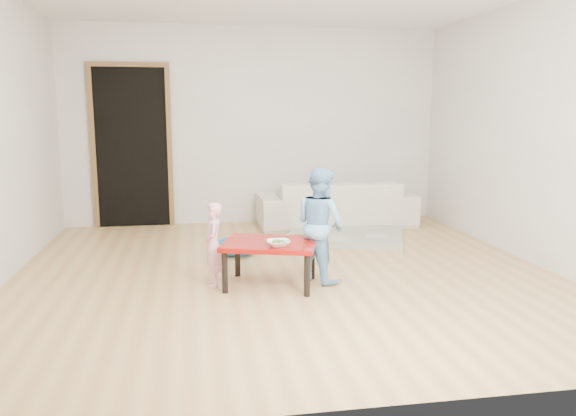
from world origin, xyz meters
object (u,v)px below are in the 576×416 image
object	(u,v)px
child_blue	(320,224)
basin	(238,248)
child_pink	(213,245)
bowl	(279,243)
sofa	(336,203)
red_table	(270,264)

from	to	relation	value
child_blue	basin	size ratio (longest dim) A/B	2.24
child_pink	basin	bearing A→B (deg)	164.35
bowl	child_pink	bearing A→B (deg)	153.51
sofa	basin	distance (m)	1.94
bowl	child_pink	distance (m)	0.60
sofa	basin	bearing A→B (deg)	42.97
bowl	child_blue	bearing A→B (deg)	33.27
sofa	child_blue	world-z (taller)	child_blue
red_table	child_blue	distance (m)	0.57
sofa	child_pink	xyz separation A→B (m)	(-1.70, -2.35, 0.07)
sofa	child_pink	world-z (taller)	child_pink
red_table	basin	world-z (taller)	red_table
sofa	child_pink	bearing A→B (deg)	53.93
child_blue	basin	xyz separation A→B (m)	(-0.65, 1.02, -0.44)
sofa	child_blue	size ratio (longest dim) A/B	2.01
child_pink	child_blue	distance (m)	0.96
child_blue	basin	bearing A→B (deg)	2.56
red_table	basin	size ratio (longest dim) A/B	1.74
sofa	bowl	xyz separation A→B (m)	(-1.17, -2.61, 0.12)
child_pink	child_blue	xyz separation A→B (m)	(0.95, 0.01, 0.14)
sofa	bowl	distance (m)	2.87
bowl	child_blue	distance (m)	0.51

